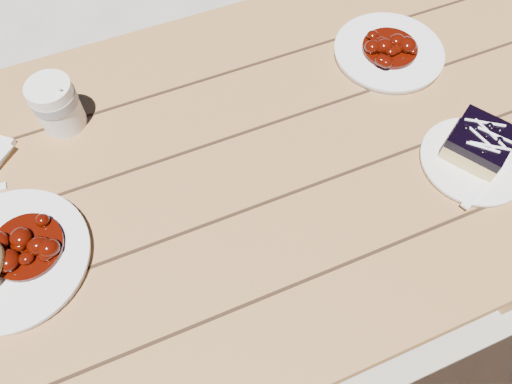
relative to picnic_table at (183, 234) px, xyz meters
name	(u,v)px	position (x,y,z in m)	size (l,w,h in m)	color
ground	(207,315)	(0.00, 0.00, -0.59)	(60.00, 60.00, 0.00)	#A5A195
picnic_table	(183,234)	(0.00, 0.00, 0.00)	(2.00, 1.55, 0.75)	brown
main_plate	(12,259)	(-0.28, -0.02, 0.17)	(0.25, 0.25, 0.02)	white
goulash_stew	(23,243)	(-0.25, -0.01, 0.20)	(0.12, 0.12, 0.04)	#420902
dessert_plate	(473,161)	(0.54, -0.15, 0.17)	(0.19, 0.19, 0.01)	white
blueberry_cake	(480,143)	(0.55, -0.14, 0.20)	(0.14, 0.14, 0.06)	#F0D282
fork_dessert	(483,186)	(0.52, -0.21, 0.17)	(0.03, 0.16, 0.01)	white
coffee_cup	(57,105)	(-0.14, 0.24, 0.21)	(0.08, 0.08, 0.10)	white
second_plate	(388,53)	(0.54, 0.15, 0.17)	(0.23, 0.23, 0.02)	white
second_stew	(391,43)	(0.54, 0.15, 0.20)	(0.12, 0.12, 0.04)	#420902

